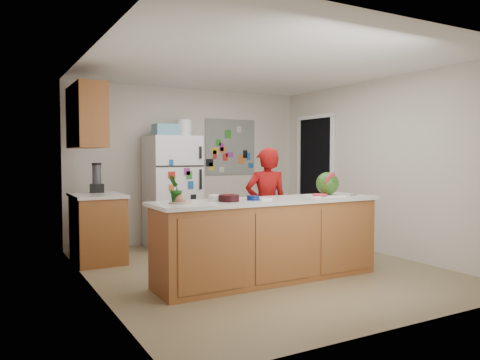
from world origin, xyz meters
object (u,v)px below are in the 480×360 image
refrigerator (172,192)px  person (266,207)px  watermelon (327,183)px  cherry_bowl (229,198)px

refrigerator → person: bearing=-70.7°
refrigerator → watermelon: (1.09, -2.37, 0.22)m
refrigerator → watermelon: bearing=-65.3°
refrigerator → watermelon: size_ratio=6.23×
person → watermelon: (0.48, -0.62, 0.32)m
watermelon → cherry_bowl: 1.37m
person → cherry_bowl: (-0.89, -0.67, 0.20)m
person → refrigerator: bearing=-54.7°
person → cherry_bowl: 1.13m
refrigerator → cherry_bowl: refrigerator is taller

